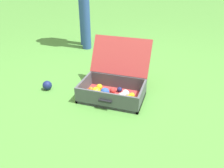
# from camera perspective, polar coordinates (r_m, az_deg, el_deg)

# --- Properties ---
(ground_plane) EXTENTS (16.00, 16.00, 0.00)m
(ground_plane) POSITION_cam_1_polar(r_m,az_deg,el_deg) (2.09, -0.96, -3.26)
(ground_plane) COLOR #4C8C38
(open_suitcase) EXTENTS (0.55, 0.56, 0.47)m
(open_suitcase) POSITION_cam_1_polar(r_m,az_deg,el_deg) (2.06, 0.52, -0.19)
(open_suitcase) COLOR #B23838
(open_suitcase) RESTS_ON ground
(stray_ball_on_grass) EXTENTS (0.09, 0.09, 0.09)m
(stray_ball_on_grass) POSITION_cam_1_polar(r_m,az_deg,el_deg) (2.27, -15.71, -0.31)
(stray_ball_on_grass) COLOR navy
(stray_ball_on_grass) RESTS_ON ground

